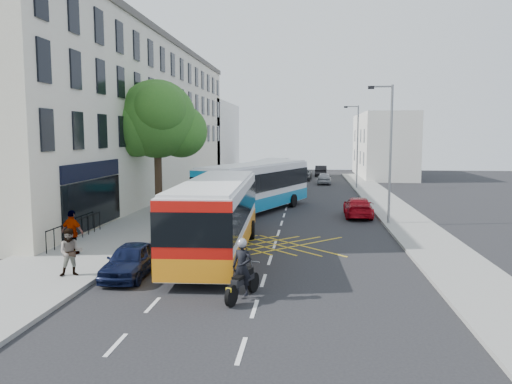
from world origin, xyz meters
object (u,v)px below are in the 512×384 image
(bus_mid, at_px, (256,186))
(pedestrian_near, at_px, (71,252))
(bus_far, at_px, (269,175))
(pedestrian_far, at_px, (72,232))
(motorbike, at_px, (242,271))
(bus_near, at_px, (217,215))
(parked_car_silver, at_px, (189,220))
(lamp_far, at_px, (356,142))
(red_hatchback, at_px, (358,207))
(street_tree, at_px, (157,120))
(distant_car_grey, at_px, (302,175))
(lamp_near, at_px, (389,147))
(parked_car_blue, at_px, (131,260))
(distant_car_silver, at_px, (324,178))
(distant_car_dark, at_px, (321,171))

(bus_mid, relative_size, pedestrian_near, 6.90)
(bus_far, height_order, pedestrian_far, bus_far)
(bus_far, height_order, motorbike, bus_far)
(bus_near, bearing_deg, pedestrian_near, -137.17)
(parked_car_silver, distance_m, pedestrian_far, 7.30)
(lamp_far, bearing_deg, red_hatchback, -94.64)
(street_tree, distance_m, parked_car_silver, 9.06)
(motorbike, relative_size, distant_car_grey, 0.47)
(bus_far, xyz_separation_m, distant_car_grey, (2.91, 11.75, -0.89))
(pedestrian_far, bearing_deg, bus_far, -88.04)
(bus_mid, xyz_separation_m, red_hatchback, (6.80, -1.37, -1.13))
(red_hatchback, bearing_deg, lamp_near, 117.43)
(lamp_near, xyz_separation_m, parked_car_blue, (-11.19, -12.00, -3.99))
(bus_mid, relative_size, parked_car_silver, 3.12)
(lamp_near, relative_size, lamp_far, 1.00)
(lamp_near, height_order, bus_far, lamp_near)
(motorbike, relative_size, pedestrian_far, 1.13)
(bus_mid, bearing_deg, bus_near, -70.95)
(bus_near, distance_m, distant_car_grey, 37.46)
(lamp_far, distance_m, pedestrian_far, 33.11)
(pedestrian_far, bearing_deg, street_tree, -74.69)
(bus_near, bearing_deg, street_tree, 116.22)
(lamp_far, bearing_deg, motorbike, -101.07)
(lamp_far, distance_m, distant_car_silver, 6.90)
(street_tree, relative_size, parked_car_blue, 2.40)
(lamp_near, distance_m, motorbike, 16.07)
(bus_mid, bearing_deg, red_hatchback, 9.81)
(street_tree, relative_size, distant_car_dark, 2.09)
(motorbike, height_order, parked_car_blue, motorbike)
(bus_near, distance_m, bus_mid, 12.32)
(bus_near, relative_size, red_hatchback, 2.70)
(motorbike, bearing_deg, pedestrian_near, -173.98)
(bus_far, bearing_deg, pedestrian_far, -97.27)
(distant_car_silver, bearing_deg, red_hatchback, 96.34)
(bus_near, height_order, parked_car_silver, bus_near)
(bus_mid, bearing_deg, distant_car_silver, 96.89)
(street_tree, relative_size, red_hatchback, 2.00)
(red_hatchback, bearing_deg, bus_mid, -9.68)
(bus_far, xyz_separation_m, distant_car_silver, (5.40, 7.32, -0.91))
(parked_car_blue, bearing_deg, lamp_near, 46.01)
(motorbike, bearing_deg, street_tree, 134.10)
(lamp_near, bearing_deg, parked_car_silver, -164.24)
(bus_near, distance_m, bus_far, 25.56)
(lamp_near, relative_size, distant_car_grey, 1.71)
(motorbike, bearing_deg, bus_mid, 113.64)
(lamp_far, height_order, distant_car_grey, lamp_far)
(lamp_far, distance_m, bus_far, 9.21)
(bus_near, height_order, bus_far, bus_near)
(red_hatchback, relative_size, distant_car_grey, 0.94)
(distant_car_silver, xyz_separation_m, pedestrian_near, (-10.27, -37.47, 0.40))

